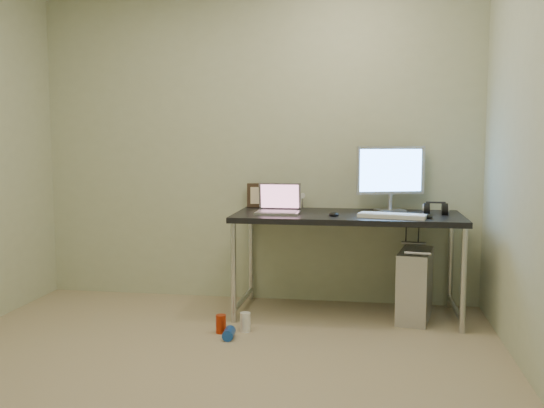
{
  "coord_description": "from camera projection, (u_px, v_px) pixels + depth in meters",
  "views": [
    {
      "loc": [
        0.88,
        -3.01,
        1.29
      ],
      "look_at": [
        0.24,
        1.04,
        0.85
      ],
      "focal_mm": 40.0,
      "sensor_mm": 36.0,
      "label": 1
    }
  ],
  "objects": [
    {
      "name": "floor",
      "position": [
        197.0,
        382.0,
        3.23
      ],
      "size": [
        3.5,
        3.5,
        0.0
      ],
      "primitive_type": "plane",
      "color": "tan",
      "rests_on": "ground"
    },
    {
      "name": "wall_back",
      "position": [
        256.0,
        144.0,
        4.81
      ],
      "size": [
        3.5,
        0.02,
        2.5
      ],
      "primitive_type": "cube",
      "color": "beige",
      "rests_on": "ground"
    },
    {
      "name": "desk",
      "position": [
        347.0,
        224.0,
        4.41
      ],
      "size": [
        1.64,
        0.72,
        0.75
      ],
      "color": "black",
      "rests_on": "ground"
    },
    {
      "name": "tower_computer",
      "position": [
        415.0,
        285.0,
        4.34
      ],
      "size": [
        0.29,
        0.51,
        0.53
      ],
      "rotation": [
        0.0,
        0.0,
        -0.19
      ],
      "color": "silver",
      "rests_on": "ground"
    },
    {
      "name": "cable_a",
      "position": [
        405.0,
        255.0,
        4.67
      ],
      "size": [
        0.01,
        0.16,
        0.69
      ],
      "primitive_type": "cylinder",
      "rotation": [
        0.21,
        0.0,
        0.0
      ],
      "color": "black",
      "rests_on": "ground"
    },
    {
      "name": "cable_b",
      "position": [
        417.0,
        258.0,
        4.64
      ],
      "size": [
        0.02,
        0.11,
        0.71
      ],
      "primitive_type": "cylinder",
      "rotation": [
        0.14,
        0.0,
        0.09
      ],
      "color": "black",
      "rests_on": "ground"
    },
    {
      "name": "can_red",
      "position": [
        221.0,
        324.0,
        4.04
      ],
      "size": [
        0.07,
        0.07,
        0.12
      ],
      "primitive_type": "cylinder",
      "rotation": [
        0.0,
        0.0,
        0.03
      ],
      "color": "#AC2809",
      "rests_on": "ground"
    },
    {
      "name": "can_white",
      "position": [
        245.0,
        322.0,
        4.07
      ],
      "size": [
        0.07,
        0.07,
        0.13
      ],
      "primitive_type": "cylinder",
      "rotation": [
        0.0,
        0.0,
        -0.05
      ],
      "color": "white",
      "rests_on": "ground"
    },
    {
      "name": "can_blue",
      "position": [
        229.0,
        333.0,
        3.92
      ],
      "size": [
        0.08,
        0.13,
        0.07
      ],
      "primitive_type": "cylinder",
      "rotation": [
        1.57,
        0.0,
        0.07
      ],
      "color": "#1749B0",
      "rests_on": "ground"
    },
    {
      "name": "laptop",
      "position": [
        278.0,
        206.0,
        4.44
      ],
      "size": [
        0.32,
        0.26,
        0.22
      ],
      "rotation": [
        0.0,
        0.0,
        0.01
      ],
      "color": "#B2B3BA",
      "rests_on": "desk"
    },
    {
      "name": "monitor",
      "position": [
        391.0,
        173.0,
        4.53
      ],
      "size": [
        0.51,
        0.21,
        0.49
      ],
      "rotation": [
        0.0,
        0.0,
        0.3
      ],
      "color": "#B2B3BA",
      "rests_on": "desk"
    },
    {
      "name": "keyboard",
      "position": [
        392.0,
        216.0,
        4.18
      ],
      "size": [
        0.48,
        0.25,
        0.03
      ],
      "primitive_type": "cube",
      "rotation": [
        0.0,
        0.0,
        -0.23
      ],
      "color": "white",
      "rests_on": "desk"
    },
    {
      "name": "mouse_right",
      "position": [
        427.0,
        215.0,
        4.16
      ],
      "size": [
        0.08,
        0.12,
        0.04
      ],
      "primitive_type": "ellipsoid",
      "rotation": [
        0.0,
        0.0,
        -0.1
      ],
      "color": "black",
      "rests_on": "desk"
    },
    {
      "name": "mouse_left",
      "position": [
        334.0,
        213.0,
        4.28
      ],
      "size": [
        0.07,
        0.11,
        0.04
      ],
      "primitive_type": "ellipsoid",
      "rotation": [
        0.0,
        0.0,
        -0.01
      ],
      "color": "black",
      "rests_on": "desk"
    },
    {
      "name": "headphones",
      "position": [
        436.0,
        210.0,
        4.36
      ],
      "size": [
        0.17,
        0.11,
        0.12
      ],
      "rotation": [
        0.0,
        0.0,
        -0.05
      ],
      "color": "black",
      "rests_on": "desk"
    },
    {
      "name": "picture_frame",
      "position": [
        262.0,
        195.0,
        4.81
      ],
      "size": [
        0.25,
        0.11,
        0.19
      ],
      "primitive_type": "cube",
      "rotation": [
        -0.21,
        0.0,
        0.18
      ],
      "color": "black",
      "rests_on": "desk"
    },
    {
      "name": "webcam",
      "position": [
        303.0,
        197.0,
        4.73
      ],
      "size": [
        0.04,
        0.03,
        0.12
      ],
      "rotation": [
        0.0,
        0.0,
        0.04
      ],
      "color": "silver",
      "rests_on": "desk"
    }
  ]
}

